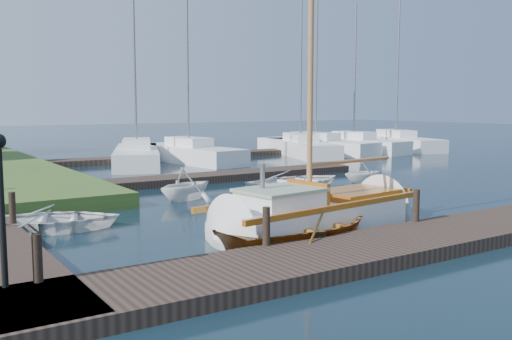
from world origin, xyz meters
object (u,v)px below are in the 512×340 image
marina_boat_2 (189,152)px  sailboat (319,216)px  marina_boat_1 (137,155)px  tender_b (186,182)px  lamp_post (1,189)px  tender_d (364,170)px  marina_boat_4 (300,146)px  mooring_post_0 (37,258)px  marina_boat_5 (316,145)px  mooring_post_4 (12,209)px  marina_boat_7 (396,141)px  marina_boat_6 (354,144)px  mooring_post_1 (266,226)px  dinghy (305,222)px  mooring_post_2 (416,205)px  tender_c (298,179)px  tender_a (50,217)px

marina_boat_2 → sailboat: bearing=156.6°
marina_boat_1 → tender_b: bearing=-171.6°
lamp_post → tender_d: 16.89m
marina_boat_4 → lamp_post: bearing=151.1°
mooring_post_0 → marina_boat_5: (21.90, 19.89, -0.13)m
mooring_post_4 → marina_boat_7: marina_boat_7 is taller
marina_boat_2 → marina_boat_6: size_ratio=1.25×
marina_boat_6 → marina_boat_4: bearing=82.9°
mooring_post_1 → lamp_post: 5.14m
mooring_post_1 → marina_boat_4: 24.96m
dinghy → marina_boat_6: marina_boat_6 is taller
tender_b → mooring_post_0: bearing=119.1°
mooring_post_2 → marina_boat_7: marina_boat_7 is taller
mooring_post_2 → tender_b: 8.07m
tender_c → marina_boat_6: bearing=-54.2°
tender_c → marina_boat_4: (9.39, 12.10, 0.14)m
marina_boat_6 → marina_boat_5: bearing=72.2°
tender_d → mooring_post_1: bearing=130.1°
lamp_post → tender_a: lamp_post is taller
marina_boat_5 → marina_boat_7: bearing=-100.9°
tender_a → marina_boat_4: bearing=-33.9°
mooring_post_0 → sailboat: size_ratio=0.08×
tender_b → tender_d: bearing=-111.2°
mooring_post_4 → marina_boat_6: bearing=30.6°
mooring_post_2 → mooring_post_0: bearing=180.0°
mooring_post_1 → sailboat: sailboat is taller
tender_a → mooring_post_0: bearing=-176.0°
tender_a → marina_boat_1: 16.06m
mooring_post_1 → marina_boat_6: bearing=43.7°
marina_boat_2 → tender_a: bearing=134.5°
marina_boat_1 → mooring_post_1: bearing=-171.8°
mooring_post_1 → marina_boat_6: (20.25, 19.32, -0.14)m
tender_c → marina_boat_7: 22.13m
tender_c → marina_boat_5: size_ratio=0.36×
sailboat → marina_boat_4: bearing=46.3°
marina_boat_2 → marina_boat_5: marina_boat_2 is taller
marina_boat_2 → marina_boat_5: bearing=-92.9°
marina_boat_7 → sailboat: bearing=143.5°
marina_boat_5 → tender_a: bearing=116.6°
tender_b → marina_boat_6: size_ratio=0.23×
mooring_post_0 → lamp_post: lamp_post is taller
tender_b → dinghy: bearing=157.1°
tender_b → marina_boat_4: 18.13m
dinghy → mooring_post_0: bearing=92.9°
lamp_post → mooring_post_4: bearing=78.7°
tender_d → marina_boat_2: bearing=14.4°
mooring_post_1 → marina_boat_1: size_ratio=0.08×
tender_c → dinghy: bearing=138.9°
tender_b → tender_d: size_ratio=1.19×
lamp_post → dinghy: lamp_post is taller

